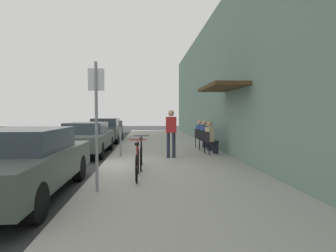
% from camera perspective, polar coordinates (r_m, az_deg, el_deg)
% --- Properties ---
extents(ground_plane, '(60.00, 60.00, 0.00)m').
position_cam_1_polar(ground_plane, '(8.52, -14.03, -8.95)').
color(ground_plane, '#2D2D30').
extents(sidewalk_slab, '(4.50, 32.00, 0.12)m').
position_cam_1_polar(sidewalk_slab, '(10.39, 0.26, -6.46)').
color(sidewalk_slab, '#9E9B93').
rests_on(sidewalk_slab, ground_plane).
extents(building_facade, '(1.40, 32.00, 6.40)m').
position_cam_1_polar(building_facade, '(10.83, 13.22, 10.50)').
color(building_facade, gray).
rests_on(building_facade, ground_plane).
extents(parked_car_0, '(1.80, 4.40, 1.38)m').
position_cam_1_polar(parked_car_0, '(6.30, -28.02, -6.56)').
color(parked_car_0, '#47514C').
rests_on(parked_car_0, ground_plane).
extents(parked_car_1, '(1.80, 4.40, 1.32)m').
position_cam_1_polar(parked_car_1, '(11.92, -16.59, -2.32)').
color(parked_car_1, '#47514C').
rests_on(parked_car_1, ground_plane).
extents(parked_car_2, '(1.80, 4.40, 1.41)m').
position_cam_1_polar(parked_car_2, '(17.21, -12.83, -0.72)').
color(parked_car_2, '#47514C').
rests_on(parked_car_2, ground_plane).
extents(parking_meter, '(0.12, 0.10, 1.32)m').
position_cam_1_polar(parking_meter, '(10.19, -9.83, -1.99)').
color(parking_meter, slate).
rests_on(parking_meter, sidewalk_slab).
extents(street_sign, '(0.32, 0.06, 2.60)m').
position_cam_1_polar(street_sign, '(5.68, -14.64, 2.00)').
color(street_sign, gray).
rests_on(street_sign, sidewalk_slab).
extents(bicycle_0, '(0.46, 1.71, 0.90)m').
position_cam_1_polar(bicycle_0, '(6.81, -6.38, -7.67)').
color(bicycle_0, black).
rests_on(bicycle_0, sidewalk_slab).
extents(bicycle_1, '(0.46, 1.71, 0.90)m').
position_cam_1_polar(bicycle_1, '(8.07, -5.59, -6.06)').
color(bicycle_1, black).
rests_on(bicycle_1, sidewalk_slab).
extents(cafe_chair_0, '(0.54, 0.54, 0.87)m').
position_cam_1_polar(cafe_chair_0, '(10.80, 8.60, -3.13)').
color(cafe_chair_0, black).
rests_on(cafe_chair_0, sidewalk_slab).
extents(seated_patron_0, '(0.50, 0.45, 1.29)m').
position_cam_1_polar(seated_patron_0, '(10.81, 8.89, -2.10)').
color(seated_patron_0, '#232838').
rests_on(seated_patron_0, sidewalk_slab).
extents(cafe_chair_1, '(0.56, 0.56, 0.87)m').
position_cam_1_polar(cafe_chair_1, '(11.75, 7.53, -2.66)').
color(cafe_chair_1, black).
rests_on(cafe_chair_1, sidewalk_slab).
extents(seated_patron_1, '(0.51, 0.47, 1.29)m').
position_cam_1_polar(seated_patron_1, '(11.77, 7.79, -1.72)').
color(seated_patron_1, '#232838').
rests_on(seated_patron_1, sidewalk_slab).
extents(cafe_chair_2, '(0.55, 0.55, 0.87)m').
position_cam_1_polar(cafe_chair_2, '(12.73, 6.58, -2.26)').
color(cafe_chair_2, black).
rests_on(cafe_chair_2, sidewalk_slab).
extents(seated_patron_2, '(0.50, 0.46, 1.29)m').
position_cam_1_polar(seated_patron_2, '(12.75, 6.83, -1.39)').
color(seated_patron_2, '#232838').
rests_on(seated_patron_2, sidewalk_slab).
extents(pedestrian_standing, '(0.36, 0.22, 1.70)m').
position_cam_1_polar(pedestrian_standing, '(9.76, 0.64, -0.78)').
color(pedestrian_standing, '#232838').
rests_on(pedestrian_standing, sidewalk_slab).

